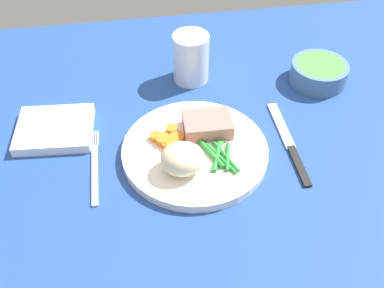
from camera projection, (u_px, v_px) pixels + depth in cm
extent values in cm
cube|color=#234793|center=(193.00, 150.00, 77.79)|extent=(120.00, 90.00, 2.00)
cylinder|color=white|center=(192.00, 152.00, 74.94)|extent=(24.56, 24.56, 1.60)
cube|color=#B2756B|center=(207.00, 125.00, 76.50)|extent=(8.40, 6.18, 2.69)
ellipsoid|color=beige|center=(182.00, 159.00, 69.32)|extent=(6.96, 6.27, 4.87)
cylinder|color=orange|center=(172.00, 130.00, 76.56)|extent=(2.02, 2.02, 1.30)
cylinder|color=orange|center=(156.00, 137.00, 75.65)|extent=(2.03, 2.03, 0.98)
cylinder|color=orange|center=(163.00, 140.00, 74.96)|extent=(2.55, 2.55, 1.18)
cylinder|color=orange|center=(177.00, 140.00, 74.91)|extent=(2.52, 2.52, 1.13)
cylinder|color=orange|center=(174.00, 148.00, 73.59)|extent=(2.56, 2.56, 1.29)
cylinder|color=orange|center=(170.00, 145.00, 74.17)|extent=(2.58, 2.58, 1.03)
cylinder|color=orange|center=(181.00, 147.00, 73.85)|extent=(2.19, 2.19, 0.99)
cylinder|color=#2D8C38|center=(221.00, 158.00, 72.34)|extent=(3.95, 7.44, 0.61)
cylinder|color=#2D8C38|center=(217.00, 156.00, 72.56)|extent=(2.78, 6.42, 0.74)
cylinder|color=#2D8C38|center=(210.00, 152.00, 73.08)|extent=(3.87, 7.53, 0.90)
cylinder|color=#2D8C38|center=(217.00, 156.00, 72.71)|extent=(3.53, 6.64, 0.65)
cylinder|color=#2D8C38|center=(226.00, 156.00, 72.62)|extent=(3.28, 7.37, 0.69)
cylinder|color=#2D8C38|center=(228.00, 157.00, 72.48)|extent=(2.12, 5.92, 0.71)
cube|color=silver|center=(95.00, 174.00, 72.15)|extent=(1.00, 13.00, 0.40)
cube|color=silver|center=(91.00, 139.00, 77.88)|extent=(0.24, 3.60, 0.40)
cube|color=silver|center=(93.00, 139.00, 77.92)|extent=(0.24, 3.60, 0.40)
cube|color=silver|center=(96.00, 139.00, 77.97)|extent=(0.24, 3.60, 0.40)
cube|color=silver|center=(98.00, 139.00, 78.01)|extent=(0.24, 3.60, 0.40)
cube|color=black|center=(299.00, 166.00, 73.43)|extent=(1.30, 9.00, 0.64)
cube|color=silver|center=(281.00, 125.00, 80.42)|extent=(1.70, 12.00, 0.40)
cylinder|color=silver|center=(191.00, 58.00, 87.30)|extent=(7.11, 7.11, 9.83)
cylinder|color=silver|center=(191.00, 69.00, 89.10)|extent=(6.54, 6.54, 4.74)
cylinder|color=#4C7299|center=(319.00, 73.00, 88.66)|extent=(11.18, 11.18, 4.08)
cylinder|color=#4C8C42|center=(320.00, 69.00, 88.01)|extent=(9.51, 9.51, 2.25)
cube|color=white|center=(55.00, 129.00, 78.72)|extent=(13.90, 12.16, 1.80)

